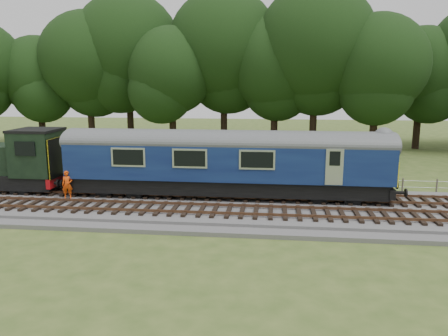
# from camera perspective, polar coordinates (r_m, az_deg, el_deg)

# --- Properties ---
(ground) EXTENTS (120.00, 120.00, 0.00)m
(ground) POSITION_cam_1_polar(r_m,az_deg,el_deg) (23.63, 6.14, -5.56)
(ground) COLOR #3C561F
(ground) RESTS_ON ground
(ballast) EXTENTS (70.00, 7.00, 0.35)m
(ballast) POSITION_cam_1_polar(r_m,az_deg,el_deg) (23.58, 6.14, -5.15)
(ballast) COLOR #4C4C4F
(ballast) RESTS_ON ground
(track_north) EXTENTS (67.20, 2.40, 0.21)m
(track_north) POSITION_cam_1_polar(r_m,az_deg,el_deg) (24.87, 6.19, -3.72)
(track_north) COLOR black
(track_north) RESTS_ON ballast
(track_south) EXTENTS (67.20, 2.40, 0.21)m
(track_south) POSITION_cam_1_polar(r_m,az_deg,el_deg) (21.98, 6.12, -5.71)
(track_south) COLOR black
(track_south) RESTS_ON ballast
(fence) EXTENTS (64.00, 0.12, 1.00)m
(fence) POSITION_cam_1_polar(r_m,az_deg,el_deg) (27.97, 6.22, -2.93)
(fence) COLOR #6B6054
(fence) RESTS_ON ground
(tree_line) EXTENTS (70.00, 8.00, 18.00)m
(tree_line) POSITION_cam_1_polar(r_m,az_deg,el_deg) (45.15, 6.40, 2.44)
(tree_line) COLOR black
(tree_line) RESTS_ON ground
(dmu_railcar) EXTENTS (18.05, 2.86, 3.88)m
(dmu_railcar) POSITION_cam_1_polar(r_m,az_deg,el_deg) (24.54, 0.28, 1.38)
(dmu_railcar) COLOR black
(dmu_railcar) RESTS_ON ground
(worker) EXTENTS (0.68, 0.57, 1.57)m
(worker) POSITION_cam_1_polar(r_m,az_deg,el_deg) (25.95, -19.78, -2.06)
(worker) COLOR #EF490C
(worker) RESTS_ON ballast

